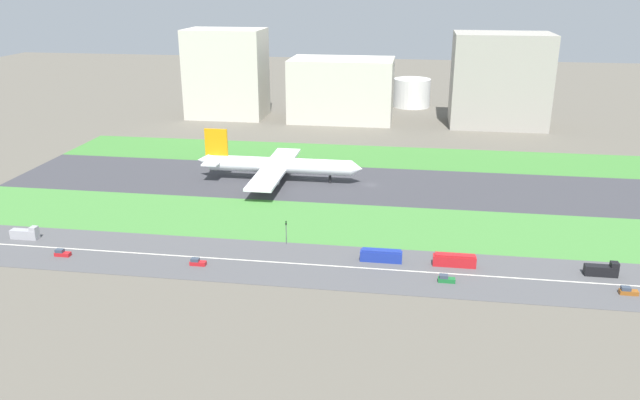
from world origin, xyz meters
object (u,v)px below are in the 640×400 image
hangar_building (342,90)px  office_tower (500,80)px  car_0 (62,253)px  traffic_light (286,231)px  car_1 (628,291)px  bus_1 (381,256)px  fuel_tank_west (412,93)px  airliner (276,165)px  bus_0 (454,260)px  car_3 (197,262)px  terminal_building (227,74)px  truck_0 (26,234)px  car_2 (446,279)px  truck_1 (602,270)px

hangar_building → office_tower: office_tower is taller
car_0 → traffic_light: 63.89m
traffic_light → hangar_building: size_ratio=0.13×
car_1 → bus_1: 62.75m
traffic_light → fuel_tank_west: 221.59m
airliner → bus_1: airliner is taller
bus_0 → car_3: size_ratio=2.64×
bus_1 → office_tower: bearing=74.5°
terminal_building → fuel_tank_west: (102.80, 45.00, -15.76)m
truck_0 → terminal_building: terminal_building is taller
bus_1 → car_0: bearing=-173.6°
car_3 → office_tower: office_tower is taller
fuel_tank_west → car_2: bearing=-87.0°
truck_0 → bus_1: size_ratio=0.72×
hangar_building → office_tower: (83.50, 0.00, 7.23)m
truck_0 → fuel_tank_west: size_ratio=0.38×
bus_1 → hangar_building: hangar_building is taller
car_1 → traffic_light: 92.26m
car_2 → hangar_building: 199.12m
truck_1 → truck_0: bearing=180.0°
truck_1 → fuel_tank_west: (-53.26, 227.00, 6.81)m
car_2 → terminal_building: 225.09m
bus_0 → car_3: bearing=-171.8°
car_0 → fuel_tank_west: bearing=-111.8°
airliner → hangar_building: size_ratio=1.17×
airliner → car_3: (-4.80, -78.00, -5.31)m
fuel_tank_west → bus_1: bearing=-91.3°
hangar_building → fuel_tank_west: 59.47m
traffic_light → fuel_tank_west: fuel_tank_west is taller
fuel_tank_west → bus_0: bearing=-86.2°
bus_0 → traffic_light: bearing=170.6°
truck_0 → hangar_building: hangar_building is taller
car_1 → airliner: bearing=-36.1°
car_2 → truck_0: 124.91m
truck_1 → hangar_building: (-91.23, 182.00, 15.16)m
car_0 → truck_1: (147.97, 10.00, 0.75)m
car_2 → traffic_light: 49.35m
car_3 → airliner: bearing=-93.5°
car_3 → fuel_tank_west: fuel_tank_west is taller
car_0 → traffic_light: bearing=-163.6°
bus_1 → truck_1: truck_1 is taller
office_tower → car_0: bearing=-126.1°
car_0 → hangar_building: bearing=-106.5°
truck_0 → hangar_building: size_ratio=0.15×
office_tower → airliner: bearing=-129.9°
car_0 → fuel_tank_west: 255.34m
bus_0 → car_3: 70.42m
car_3 → hangar_building: (16.77, 192.00, 15.91)m
bus_0 → fuel_tank_west: (-14.96, 227.00, 6.67)m
terminal_building → hangar_building: terminal_building is taller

